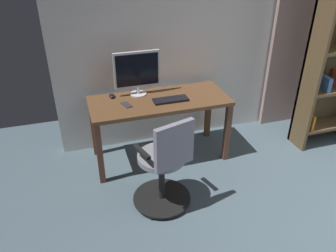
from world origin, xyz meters
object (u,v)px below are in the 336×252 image
office_chair (165,167)px  computer_keyboard (171,100)px  computer_mouse (112,96)px  desk (159,108)px  cell_phone_by_monitor (127,105)px  computer_monitor (137,71)px

office_chair → computer_keyboard: size_ratio=2.59×
computer_keyboard → computer_mouse: 0.64m
office_chair → computer_keyboard: 0.83m
desk → cell_phone_by_monitor: 0.38m
desk → office_chair: (0.17, 0.79, -0.19)m
office_chair → computer_monitor: computer_monitor is taller
desk → computer_mouse: bearing=-22.6°
computer_keyboard → cell_phone_by_monitor: (0.47, -0.03, -0.01)m
desk → office_chair: size_ratio=1.55×
office_chair → computer_keyboard: office_chair is taller
desk → cell_phone_by_monitor: (0.36, 0.04, 0.10)m
computer_mouse → cell_phone_by_monitor: 0.26m
cell_phone_by_monitor → computer_mouse: bearing=-81.2°
computer_monitor → cell_phone_by_monitor: (0.18, 0.23, -0.26)m
office_chair → computer_mouse: bearing=90.0°
desk → office_chair: 0.83m
desk → computer_monitor: 0.45m
desk → office_chair: office_chair is taller
computer_monitor → computer_mouse: bearing=-1.0°
computer_keyboard → computer_monitor: bearing=-42.2°
computer_mouse → cell_phone_by_monitor: bearing=115.7°
computer_mouse → desk: bearing=157.4°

